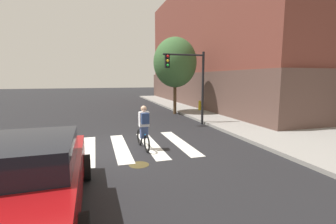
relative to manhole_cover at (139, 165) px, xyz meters
name	(u,v)px	position (x,y,z in m)	size (l,w,h in m)	color
ground_plane	(114,148)	(-0.60, 2.12, 0.00)	(120.00, 120.00, 0.00)	black
sidewalk	(294,132)	(8.15, 2.12, 0.07)	(6.50, 50.00, 0.15)	gray
crosswalk_stripes	(121,147)	(-0.36, 2.12, 0.00)	(5.47, 4.02, 0.01)	silver
manhole_cover	(139,165)	(0.00, 0.00, 0.00)	(0.64, 0.64, 0.01)	#473D1E
sedan_near	(31,177)	(-2.49, -2.19, 0.82)	(2.22, 4.63, 1.59)	maroon
cyclist	(144,128)	(0.48, 1.61, 0.84)	(0.38, 1.71, 1.69)	black
traffic_light_near	(190,75)	(3.93, 5.56, 2.86)	(2.47, 0.28, 4.20)	black
fire_hydrant	(200,105)	(6.80, 10.41, 0.53)	(0.33, 0.22, 0.78)	gold
street_tree_near	(175,63)	(4.54, 10.00, 3.85)	(3.21, 3.21, 5.71)	#4C3823
corner_building	(264,48)	(16.17, 14.92, 5.94)	(18.04, 25.61, 11.99)	brown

